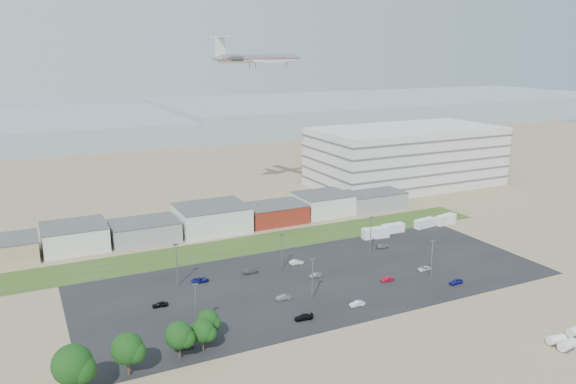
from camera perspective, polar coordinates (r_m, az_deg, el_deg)
ground at (r=127.40m, az=5.45°, el=-12.38°), size 700.00×700.00×0.00m
parking_lot at (r=145.35m, az=3.00°, el=-8.85°), size 120.00×50.00×0.01m
grass_strip at (r=170.25m, az=-3.74°, el=-5.35°), size 160.00×16.00×0.02m
hills_backdrop at (r=426.97m, az=-12.36°, el=6.81°), size 700.00×200.00×9.00m
building_row at (r=181.08m, az=-11.05°, el=-3.05°), size 170.00×20.00×8.00m
parking_garage at (r=247.68m, az=11.88°, el=3.56°), size 80.00×40.00×25.00m
storage_tank_nw at (r=126.99m, az=25.59°, el=-13.34°), size 3.89×2.31×2.21m
storage_tank_ne at (r=132.07m, az=27.18°, el=-12.44°), size 3.76×1.89×2.25m
storage_tank_sw at (r=125.69m, az=26.49°, el=-13.71°), size 4.13×2.48×2.33m
box_trailer_a at (r=177.48m, az=8.88°, el=-4.12°), size 8.89×3.76×3.23m
box_trailer_b at (r=183.57m, az=10.62°, el=-3.64°), size 7.72×2.67×2.86m
box_trailer_c at (r=191.14m, az=13.71°, el=-3.08°), size 7.98×3.51×2.89m
box_trailer_d at (r=196.58m, az=15.71°, el=-2.70°), size 8.66×4.21×3.11m
tree_far_left at (r=104.20m, az=-21.03°, el=-16.40°), size 7.25×7.25×10.88m
tree_left at (r=107.93m, az=-16.00°, el=-15.35°), size 6.15×6.15×9.23m
tree_mid at (r=110.96m, az=-11.01°, el=-14.37°), size 5.70×5.70×8.56m
tree_right at (r=113.01m, az=-8.65°, el=-14.01°), size 4.98×4.98×7.47m
tree_near at (r=116.80m, az=-8.14°, el=-13.05°), size 4.89×4.89×7.34m
lightpole_front_l at (r=119.41m, az=-9.33°, el=-11.56°), size 1.26×0.52×10.68m
lightpole_front_m at (r=132.17m, az=2.49°, el=-8.87°), size 1.20×0.50×10.22m
lightpole_front_r at (r=146.28m, az=14.37°, el=-6.83°), size 1.29×0.54×10.97m
lightpole_back_l at (r=141.99m, az=-11.24°, el=-7.30°), size 1.30×0.54×11.01m
lightpole_back_m at (r=149.54m, az=-0.64°, el=-6.11°), size 1.17×0.49×9.96m
lightpole_back_r at (r=163.82m, az=8.40°, el=-4.30°), size 1.26×0.52×10.67m
airliner at (r=214.62m, az=-2.99°, el=13.41°), size 46.48×36.37×12.25m
parked_car_0 at (r=154.77m, az=13.69°, el=-7.57°), size 3.99×1.86×1.10m
parked_car_1 at (r=145.93m, az=10.03°, el=-8.72°), size 3.58×1.45×1.16m
parked_car_2 at (r=148.31m, az=16.70°, el=-8.72°), size 3.82×1.68×1.28m
parked_car_3 at (r=124.87m, az=1.60°, el=-12.59°), size 4.31×2.13×1.20m
parked_car_4 at (r=133.95m, az=-0.45°, el=-10.63°), size 3.79×1.57×1.22m
parked_car_5 at (r=133.73m, az=-12.87°, el=-11.06°), size 3.68×1.81×1.21m
parked_car_6 at (r=149.05m, az=-3.85°, el=-8.01°), size 4.22×1.74×1.22m
parked_car_7 at (r=146.44m, az=2.80°, el=-8.43°), size 3.55×1.50×1.14m
parked_car_8 at (r=169.11m, az=9.57°, el=-5.43°), size 3.91×1.85×1.29m
parked_car_9 at (r=144.93m, az=-8.91°, el=-8.83°), size 4.42×2.15×1.21m
parked_car_10 at (r=116.07m, az=-10.55°, el=-15.04°), size 4.38×2.10×1.23m
parked_car_11 at (r=154.65m, az=0.87°, el=-7.13°), size 3.96×1.68×1.27m
parked_car_13 at (r=131.80m, az=7.04°, el=-11.19°), size 3.66×1.37×1.20m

